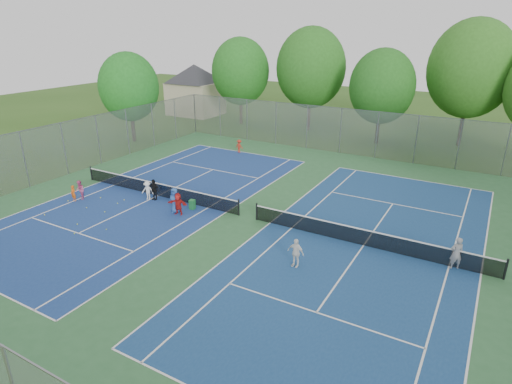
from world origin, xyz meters
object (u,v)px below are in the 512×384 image
Objects in this scene: ball_hopper at (192,205)px; net_right at (364,238)px; instructor at (456,253)px; net_left at (157,190)px; ball_crate at (163,187)px.

net_right is at bearing 3.32° from ball_hopper.
instructor reaches higher than ball_hopper.
net_left is 1.35m from ball_crate.
net_left is at bearing 169.63° from ball_hopper.
net_left is 18.32m from instructor.
net_left reaches higher than ball_hopper.
net_right is 4.34m from instructor.
ball_hopper is at bearing -176.68° from net_right.
ball_crate is at bearing 175.34° from net_right.
net_left is 3.43m from ball_hopper.
ball_hopper reaches higher than ball_crate.
net_left is 1.00× the size of net_right.
net_left is 7.96× the size of instructor.
ball_hopper is at bearing -24.56° from ball_crate.
ball_crate is 4.34m from ball_hopper.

